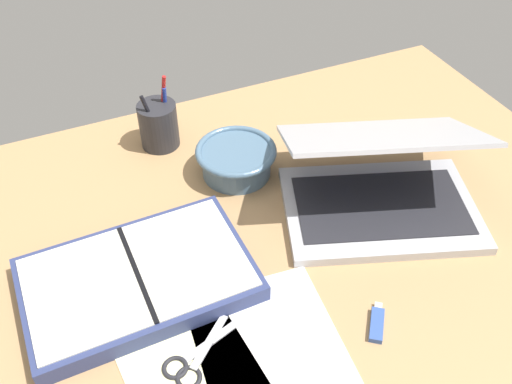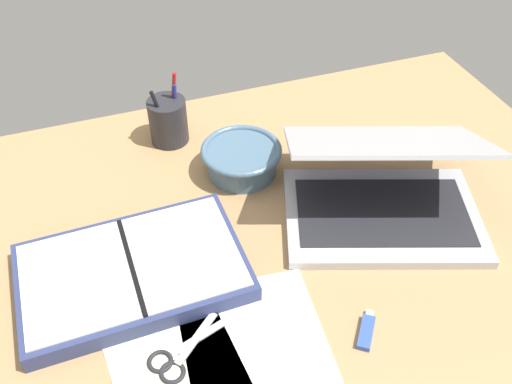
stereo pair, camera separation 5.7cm
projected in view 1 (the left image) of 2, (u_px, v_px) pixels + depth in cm
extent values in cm
cube|color=tan|center=(262.00, 255.00, 100.35)|extent=(140.00, 100.00, 2.00)
cube|color=#B7B7BC|center=(380.00, 209.00, 106.09)|extent=(41.33, 34.58, 1.80)
cube|color=#232328|center=(381.00, 205.00, 105.40)|extent=(35.09, 26.75, 0.24)
cube|color=#B7B7BC|center=(381.00, 135.00, 103.15)|extent=(40.68, 32.73, 11.03)
cube|color=navy|center=(381.00, 138.00, 102.97)|extent=(37.23, 29.53, 9.57)
cylinder|color=slate|center=(236.00, 162.00, 113.30)|extent=(13.67, 13.67, 5.56)
torus|color=slate|center=(236.00, 151.00, 111.42)|extent=(16.08, 16.08, 1.29)
cylinder|color=#28282D|center=(159.00, 125.00, 118.86)|extent=(8.08, 8.08, 9.76)
cylinder|color=black|center=(153.00, 122.00, 115.73)|extent=(3.61, 3.06, 12.14)
cylinder|color=#233899|center=(166.00, 112.00, 118.59)|extent=(1.24, 1.81, 12.16)
cylinder|color=#B21E1E|center=(163.00, 106.00, 117.92)|extent=(2.36, 2.77, 14.79)
cube|color=navy|center=(138.00, 280.00, 92.99)|extent=(37.11, 24.35, 3.25)
cube|color=silver|center=(82.00, 291.00, 89.03)|extent=(17.46, 21.84, 0.30)
cube|color=silver|center=(188.00, 255.00, 94.55)|extent=(17.46, 21.84, 0.30)
cube|color=black|center=(137.00, 272.00, 91.69)|extent=(1.26, 21.49, 0.30)
cube|color=#B7B7BC|center=(209.00, 341.00, 85.61)|extent=(8.37, 7.63, 0.30)
cube|color=#B7B7BC|center=(210.00, 343.00, 85.82)|extent=(10.02, 4.22, 0.30)
torus|color=#232328|center=(189.00, 378.00, 81.57)|extent=(3.90, 3.90, 0.70)
torus|color=#232328|center=(175.00, 368.00, 82.72)|extent=(3.90, 3.90, 0.70)
cube|color=white|center=(273.00, 354.00, 84.64)|extent=(23.82, 30.17, 0.16)
cube|color=#F4EFB2|center=(188.00, 365.00, 83.36)|extent=(20.48, 28.29, 0.16)
cube|color=#33519E|center=(377.00, 325.00, 87.87)|extent=(5.19, 6.01, 1.00)
cube|color=silver|center=(378.00, 306.00, 90.45)|extent=(1.68, 1.68, 0.60)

